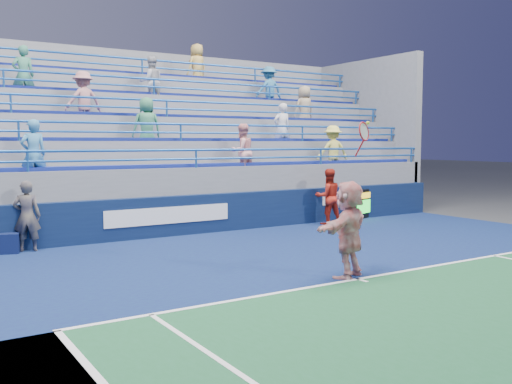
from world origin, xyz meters
TOP-DOWN VIEW (x-y plane):
  - ground at (0.00, 0.00)m, footprint 120.00×120.00m
  - sponsor_wall at (0.00, 6.50)m, footprint 18.00×0.32m
  - bleacher_stand at (0.00, 10.27)m, footprint 18.00×5.60m
  - serve_speed_board at (6.10, 6.35)m, footprint 1.40×0.59m
  - judge_chair at (-5.06, 6.28)m, footprint 0.60×0.61m
  - tennis_player at (0.00, 0.28)m, footprint 1.79×1.21m
  - line_judge at (-4.64, 6.24)m, footprint 0.72×0.59m
  - ball_girl at (4.18, 5.93)m, footprint 0.99×0.86m

SIDE VIEW (x-z plane):
  - ground at x=0.00m, z-range 0.00..0.00m
  - judge_chair at x=-5.06m, z-range -0.15..0.70m
  - serve_speed_board at x=6.10m, z-range 0.00..0.99m
  - sponsor_wall at x=0.00m, z-range 0.00..1.10m
  - line_judge at x=-4.64m, z-range 0.00..1.69m
  - ball_girl at x=4.18m, z-range 0.00..1.75m
  - tennis_player at x=0.00m, z-range -0.55..2.41m
  - bleacher_stand at x=0.00m, z-range -1.52..4.61m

